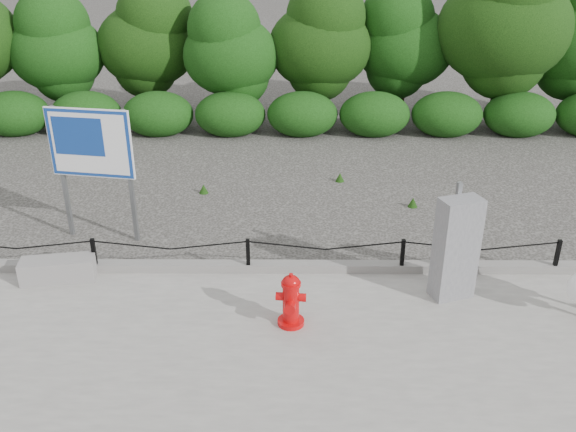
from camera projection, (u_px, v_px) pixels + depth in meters
The scene contains 9 objects.
ground at pixel (249, 276), 10.03m from camera, with size 90.00×90.00×0.00m, color #2D2B28.
sidewalk at pixel (239, 350), 8.20m from camera, with size 14.00×4.00×0.08m, color gray.
curb at pixel (249, 267), 10.01m from camera, with size 14.00×0.22×0.14m, color slate.
chain_barrier at pixel (248, 252), 9.84m from camera, with size 10.06×0.06×0.60m.
treeline at pixel (293, 35), 17.01m from camera, with size 20.52×3.63×4.96m.
fire_hydrant at pixel (291, 301), 8.50m from camera, with size 0.43×0.45×0.82m.
concrete_block at pixel (58, 269), 9.71m from camera, with size 1.15×0.40×0.37m, color gray.
utility_cabinet at pixel (456, 249), 9.02m from camera, with size 0.69×0.53×1.77m.
advertising_sign at pixel (91, 149), 10.54m from camera, with size 1.52×0.36×2.45m.
Camera 1 is at (0.70, -8.66, 5.15)m, focal length 38.00 mm.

